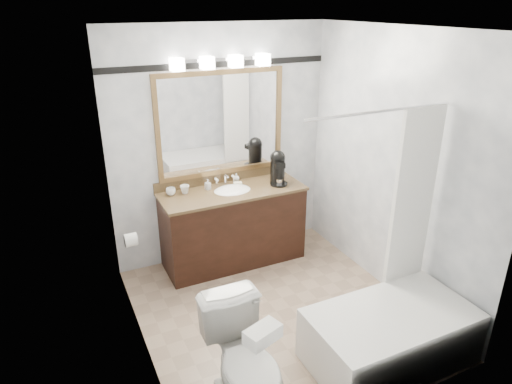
# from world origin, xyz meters

# --- Properties ---
(room) EXTENTS (2.42, 2.62, 2.52)m
(room) POSITION_xyz_m (0.00, 0.00, 1.25)
(room) COLOR gray
(room) RESTS_ON ground
(vanity) EXTENTS (1.53, 0.58, 0.97)m
(vanity) POSITION_xyz_m (0.00, 1.02, 0.44)
(vanity) COLOR black
(vanity) RESTS_ON ground
(mirror) EXTENTS (1.40, 0.04, 1.10)m
(mirror) POSITION_xyz_m (0.00, 1.28, 1.50)
(mirror) COLOR olive
(mirror) RESTS_ON room
(vanity_light_bar) EXTENTS (1.02, 0.14, 0.12)m
(vanity_light_bar) POSITION_xyz_m (0.00, 1.23, 2.13)
(vanity_light_bar) COLOR silver
(vanity_light_bar) RESTS_ON room
(accent_stripe) EXTENTS (2.40, 0.01, 0.06)m
(accent_stripe) POSITION_xyz_m (0.00, 1.29, 2.10)
(accent_stripe) COLOR black
(accent_stripe) RESTS_ON room
(bathtub) EXTENTS (1.30, 0.75, 1.96)m
(bathtub) POSITION_xyz_m (0.55, -0.90, 0.28)
(bathtub) COLOR white
(bathtub) RESTS_ON ground
(tp_roll) EXTENTS (0.11, 0.12, 0.12)m
(tp_roll) POSITION_xyz_m (-1.14, 0.66, 0.70)
(tp_roll) COLOR white
(tp_roll) RESTS_ON room
(toilet) EXTENTS (0.45, 0.78, 0.79)m
(toilet) POSITION_xyz_m (-0.70, -0.87, 0.40)
(toilet) COLOR white
(toilet) RESTS_ON ground
(tissue_box) EXTENTS (0.26, 0.19, 0.09)m
(tissue_box) POSITION_xyz_m (-0.70, -1.12, 0.84)
(tissue_box) COLOR white
(tissue_box) RESTS_ON toilet
(coffee_maker) EXTENTS (0.19, 0.24, 0.37)m
(coffee_maker) POSITION_xyz_m (0.52, 0.99, 1.04)
(coffee_maker) COLOR black
(coffee_maker) RESTS_ON vanity
(cup_left) EXTENTS (0.11, 0.11, 0.08)m
(cup_left) POSITION_xyz_m (-0.62, 1.16, 0.89)
(cup_left) COLOR white
(cup_left) RESTS_ON vanity
(cup_right) EXTENTS (0.09, 0.09, 0.09)m
(cup_right) POSITION_xyz_m (-0.47, 1.15, 0.89)
(cup_right) COLOR white
(cup_right) RESTS_ON vanity
(soap_bottle_a) EXTENTS (0.06, 0.06, 0.11)m
(soap_bottle_a) POSITION_xyz_m (-0.22, 1.15, 0.91)
(soap_bottle_a) COLOR white
(soap_bottle_a) RESTS_ON vanity
(soap_bottle_b) EXTENTS (0.09, 0.09, 0.09)m
(soap_bottle_b) POSITION_xyz_m (0.14, 1.23, 0.89)
(soap_bottle_b) COLOR white
(soap_bottle_b) RESTS_ON vanity
(soap_bar) EXTENTS (0.10, 0.07, 0.03)m
(soap_bar) POSITION_xyz_m (0.11, 1.13, 0.86)
(soap_bar) COLOR beige
(soap_bar) RESTS_ON vanity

